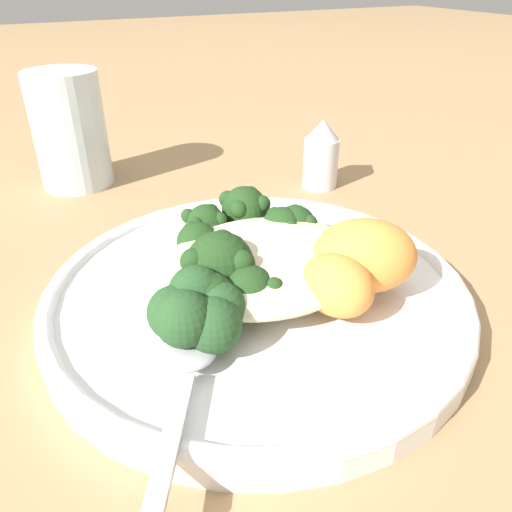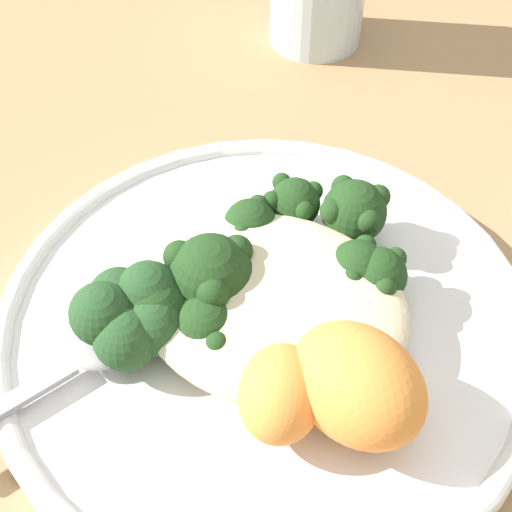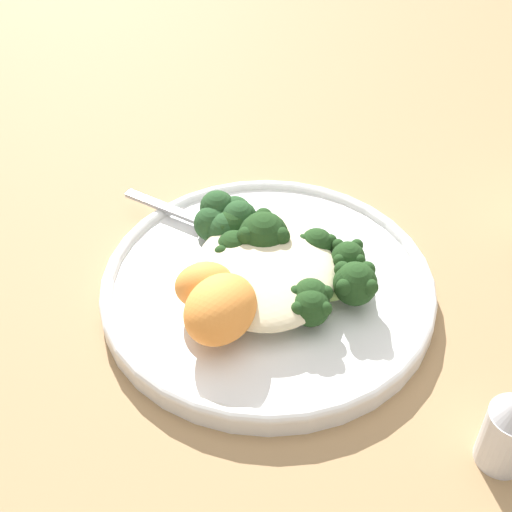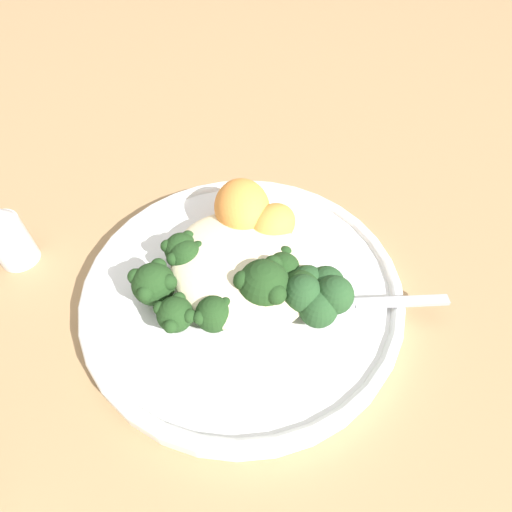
{
  "view_description": "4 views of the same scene",
  "coord_description": "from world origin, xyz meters",
  "px_view_note": "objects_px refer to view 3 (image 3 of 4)",
  "views": [
    {
      "loc": [
        -0.11,
        -0.26,
        0.21
      ],
      "look_at": [
        0.01,
        -0.02,
        0.05
      ],
      "focal_mm": 35.0,
      "sensor_mm": 36.0,
      "label": 1
    },
    {
      "loc": [
        0.1,
        -0.22,
        0.32
      ],
      "look_at": [
        0.01,
        0.0,
        0.05
      ],
      "focal_mm": 50.0,
      "sensor_mm": 36.0,
      "label": 2
    },
    {
      "loc": [
        0.46,
        -0.02,
        0.45
      ],
      "look_at": [
        0.01,
        -0.02,
        0.04
      ],
      "focal_mm": 50.0,
      "sensor_mm": 36.0,
      "label": 3
    },
    {
      "loc": [
        -0.17,
        0.1,
        0.31
      ],
      "look_at": [
        0.01,
        -0.02,
        0.06
      ],
      "focal_mm": 28.0,
      "sensor_mm": 36.0,
      "label": 4
    }
  ],
  "objects_px": {
    "spoon": "(204,221)",
    "broccoli_stalk_2": "(340,286)",
    "salt_shaker": "(511,429)",
    "broccoli_stalk_5": "(261,246)",
    "quinoa_mound": "(265,269)",
    "plate": "(268,286)",
    "sweet_potato_chunk_1": "(220,309)",
    "sweet_potato_chunk_0": "(204,285)",
    "broccoli_stalk_4": "(299,260)",
    "broccoli_stalk_0": "(299,306)",
    "broccoli_stalk_1": "(299,298)",
    "kale_tuft": "(226,219)",
    "broccoli_stalk_7": "(236,260)",
    "broccoli_stalk_6": "(238,243)",
    "broccoli_stalk_3": "(328,267)"
  },
  "relations": [
    {
      "from": "plate",
      "to": "sweet_potato_chunk_1",
      "type": "bearing_deg",
      "value": -32.27
    },
    {
      "from": "broccoli_stalk_1",
      "to": "broccoli_stalk_5",
      "type": "distance_m",
      "value": 0.06
    },
    {
      "from": "broccoli_stalk_3",
      "to": "spoon",
      "type": "relative_size",
      "value": 0.93
    },
    {
      "from": "broccoli_stalk_1",
      "to": "salt_shaker",
      "type": "xyz_separation_m",
      "value": [
        0.12,
        0.14,
        -0.0
      ]
    },
    {
      "from": "plate",
      "to": "salt_shaker",
      "type": "xyz_separation_m",
      "value": [
        0.16,
        0.16,
        0.02
      ]
    },
    {
      "from": "quinoa_mound",
      "to": "broccoli_stalk_1",
      "type": "height_order",
      "value": "broccoli_stalk_1"
    },
    {
      "from": "quinoa_mound",
      "to": "broccoli_stalk_5",
      "type": "height_order",
      "value": "broccoli_stalk_5"
    },
    {
      "from": "kale_tuft",
      "to": "broccoli_stalk_7",
      "type": "bearing_deg",
      "value": 12.56
    },
    {
      "from": "plate",
      "to": "broccoli_stalk_1",
      "type": "distance_m",
      "value": 0.05
    },
    {
      "from": "kale_tuft",
      "to": "quinoa_mound",
      "type": "bearing_deg",
      "value": 30.2
    },
    {
      "from": "broccoli_stalk_3",
      "to": "sweet_potato_chunk_1",
      "type": "distance_m",
      "value": 0.11
    },
    {
      "from": "broccoli_stalk_6",
      "to": "broccoli_stalk_0",
      "type": "bearing_deg",
      "value": -155.84
    },
    {
      "from": "plate",
      "to": "broccoli_stalk_7",
      "type": "height_order",
      "value": "broccoli_stalk_7"
    },
    {
      "from": "broccoli_stalk_3",
      "to": "broccoli_stalk_5",
      "type": "xyz_separation_m",
      "value": [
        -0.02,
        -0.06,
        0.01
      ]
    },
    {
      "from": "broccoli_stalk_7",
      "to": "broccoli_stalk_3",
      "type": "bearing_deg",
      "value": -111.47
    },
    {
      "from": "quinoa_mound",
      "to": "broccoli_stalk_1",
      "type": "distance_m",
      "value": 0.04
    },
    {
      "from": "broccoli_stalk_4",
      "to": "sweet_potato_chunk_1",
      "type": "bearing_deg",
      "value": -177.67
    },
    {
      "from": "kale_tuft",
      "to": "salt_shaker",
      "type": "bearing_deg",
      "value": 43.01
    },
    {
      "from": "broccoli_stalk_5",
      "to": "quinoa_mound",
      "type": "bearing_deg",
      "value": -160.81
    },
    {
      "from": "broccoli_stalk_7",
      "to": "salt_shaker",
      "type": "xyz_separation_m",
      "value": [
        0.17,
        0.19,
        -0.0
      ]
    },
    {
      "from": "broccoli_stalk_4",
      "to": "spoon",
      "type": "height_order",
      "value": "broccoli_stalk_4"
    },
    {
      "from": "sweet_potato_chunk_0",
      "to": "broccoli_stalk_4",
      "type": "bearing_deg",
      "value": 115.75
    },
    {
      "from": "broccoli_stalk_1",
      "to": "spoon",
      "type": "xyz_separation_m",
      "value": [
        -0.11,
        -0.08,
        -0.01
      ]
    },
    {
      "from": "broccoli_stalk_6",
      "to": "sweet_potato_chunk_0",
      "type": "distance_m",
      "value": 0.06
    },
    {
      "from": "broccoli_stalk_1",
      "to": "sweet_potato_chunk_0",
      "type": "xyz_separation_m",
      "value": [
        -0.01,
        -0.08,
        0.0
      ]
    },
    {
      "from": "broccoli_stalk_3",
      "to": "broccoli_stalk_4",
      "type": "distance_m",
      "value": 0.03
    },
    {
      "from": "broccoli_stalk_5",
      "to": "sweet_potato_chunk_1",
      "type": "height_order",
      "value": "sweet_potato_chunk_1"
    },
    {
      "from": "broccoli_stalk_1",
      "to": "broccoli_stalk_2",
      "type": "bearing_deg",
      "value": 25.98
    },
    {
      "from": "broccoli_stalk_2",
      "to": "broccoli_stalk_3",
      "type": "bearing_deg",
      "value": 101.79
    },
    {
      "from": "broccoli_stalk_3",
      "to": "kale_tuft",
      "type": "bearing_deg",
      "value": 121.28
    },
    {
      "from": "broccoli_stalk_7",
      "to": "sweet_potato_chunk_0",
      "type": "bearing_deg",
      "value": 128.69
    },
    {
      "from": "broccoli_stalk_5",
      "to": "sweet_potato_chunk_1",
      "type": "xyz_separation_m",
      "value": [
        0.08,
        -0.03,
        0.0
      ]
    },
    {
      "from": "broccoli_stalk_1",
      "to": "kale_tuft",
      "type": "height_order",
      "value": "kale_tuft"
    },
    {
      "from": "broccoli_stalk_1",
      "to": "kale_tuft",
      "type": "bearing_deg",
      "value": 131.2
    },
    {
      "from": "quinoa_mound",
      "to": "salt_shaker",
      "type": "xyz_separation_m",
      "value": [
        0.15,
        0.17,
        -0.0
      ]
    },
    {
      "from": "broccoli_stalk_0",
      "to": "sweet_potato_chunk_1",
      "type": "height_order",
      "value": "sweet_potato_chunk_1"
    },
    {
      "from": "quinoa_mound",
      "to": "broccoli_stalk_3",
      "type": "distance_m",
      "value": 0.05
    },
    {
      "from": "plate",
      "to": "broccoli_stalk_3",
      "type": "height_order",
      "value": "broccoli_stalk_3"
    },
    {
      "from": "spoon",
      "to": "broccoli_stalk_1",
      "type": "bearing_deg",
      "value": 158.12
    },
    {
      "from": "plate",
      "to": "sweet_potato_chunk_1",
      "type": "distance_m",
      "value": 0.08
    },
    {
      "from": "broccoli_stalk_1",
      "to": "salt_shaker",
      "type": "relative_size",
      "value": 1.26
    },
    {
      "from": "spoon",
      "to": "broccoli_stalk_2",
      "type": "bearing_deg",
      "value": 170.74
    },
    {
      "from": "broccoli_stalk_4",
      "to": "spoon",
      "type": "bearing_deg",
      "value": 99.72
    },
    {
      "from": "quinoa_mound",
      "to": "sweet_potato_chunk_0",
      "type": "height_order",
      "value": "sweet_potato_chunk_0"
    },
    {
      "from": "broccoli_stalk_0",
      "to": "broccoli_stalk_4",
      "type": "height_order",
      "value": "same"
    },
    {
      "from": "broccoli_stalk_7",
      "to": "salt_shaker",
      "type": "height_order",
      "value": "salt_shaker"
    },
    {
      "from": "broccoli_stalk_4",
      "to": "broccoli_stalk_7",
      "type": "relative_size",
      "value": 1.11
    },
    {
      "from": "broccoli_stalk_2",
      "to": "salt_shaker",
      "type": "height_order",
      "value": "salt_shaker"
    },
    {
      "from": "broccoli_stalk_5",
      "to": "kale_tuft",
      "type": "xyz_separation_m",
      "value": [
        -0.04,
        -0.03,
        -0.0
      ]
    },
    {
      "from": "plate",
      "to": "broccoli_stalk_0",
      "type": "relative_size",
      "value": 3.17
    }
  ]
}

